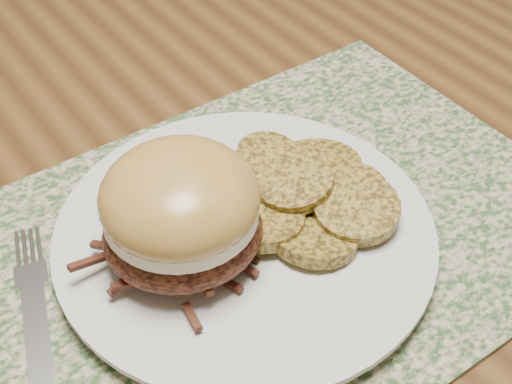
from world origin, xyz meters
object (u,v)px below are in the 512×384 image
(dining_table, at_px, (317,87))
(fork, at_px, (37,330))
(pork_sandwich, at_px, (181,212))
(dinner_plate, at_px, (245,236))

(dining_table, distance_m, fork, 0.46)
(dining_table, xyz_separation_m, fork, (-0.40, -0.20, 0.09))
(pork_sandwich, bearing_deg, dinner_plate, 5.22)
(dining_table, bearing_deg, pork_sandwich, -144.52)
(dining_table, relative_size, fork, 8.03)
(dinner_plate, height_order, fork, dinner_plate)
(dining_table, relative_size, pork_sandwich, 11.73)
(dining_table, height_order, dinner_plate, dinner_plate)
(dining_table, xyz_separation_m, dinner_plate, (-0.24, -0.21, 0.09))
(dining_table, distance_m, pork_sandwich, 0.39)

